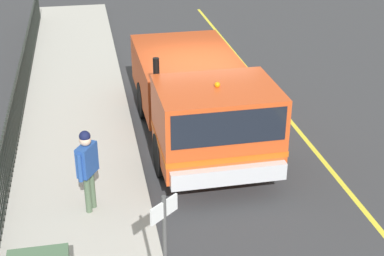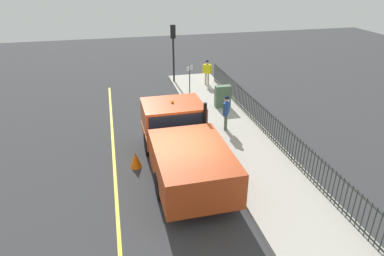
{
  "view_description": "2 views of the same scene",
  "coord_description": "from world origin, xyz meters",
  "px_view_note": "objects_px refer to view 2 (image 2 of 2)",
  "views": [
    {
      "loc": [
        2.73,
        13.07,
        6.37
      ],
      "look_at": [
        0.72,
        2.81,
        1.24
      ],
      "focal_mm": 52.51,
      "sensor_mm": 36.0,
      "label": 1
    },
    {
      "loc": [
        -2.09,
        -10.21,
        7.29
      ],
      "look_at": [
        0.99,
        2.65,
        0.91
      ],
      "focal_mm": 31.9,
      "sensor_mm": 36.0,
      "label": 2
    }
  ],
  "objects_px": {
    "traffic_cone": "(136,160)",
    "utility_cabinet": "(223,96)",
    "street_sign": "(190,80)",
    "worker_standing": "(226,109)",
    "work_truck": "(181,140)",
    "traffic_light_near": "(173,42)",
    "pedestrian_distant": "(207,70)"
  },
  "relations": [
    {
      "from": "traffic_cone",
      "to": "utility_cabinet",
      "type": "bearing_deg",
      "value": 43.69
    },
    {
      "from": "traffic_light_near",
      "to": "traffic_cone",
      "type": "distance_m",
      "value": 10.96
    },
    {
      "from": "traffic_cone",
      "to": "street_sign",
      "type": "distance_m",
      "value": 6.7
    },
    {
      "from": "traffic_light_near",
      "to": "utility_cabinet",
      "type": "distance_m",
      "value": 5.79
    },
    {
      "from": "worker_standing",
      "to": "pedestrian_distant",
      "type": "height_order",
      "value": "worker_standing"
    },
    {
      "from": "traffic_light_near",
      "to": "work_truck",
      "type": "bearing_deg",
      "value": 77.46
    },
    {
      "from": "street_sign",
      "to": "traffic_cone",
      "type": "bearing_deg",
      "value": -122.06
    },
    {
      "from": "traffic_light_near",
      "to": "street_sign",
      "type": "bearing_deg",
      "value": 86.99
    },
    {
      "from": "worker_standing",
      "to": "work_truck",
      "type": "bearing_deg",
      "value": -14.93
    },
    {
      "from": "work_truck",
      "to": "street_sign",
      "type": "distance_m",
      "value": 6.27
    },
    {
      "from": "work_truck",
      "to": "utility_cabinet",
      "type": "bearing_deg",
      "value": 56.94
    },
    {
      "from": "work_truck",
      "to": "traffic_light_near",
      "type": "distance_m",
      "value": 10.79
    },
    {
      "from": "utility_cabinet",
      "to": "traffic_cone",
      "type": "relative_size",
      "value": 1.8
    },
    {
      "from": "work_truck",
      "to": "street_sign",
      "type": "xyz_separation_m",
      "value": [
        1.73,
        6.01,
        0.38
      ]
    },
    {
      "from": "worker_standing",
      "to": "traffic_light_near",
      "type": "distance_m",
      "value": 8.14
    },
    {
      "from": "worker_standing",
      "to": "traffic_cone",
      "type": "height_order",
      "value": "worker_standing"
    },
    {
      "from": "street_sign",
      "to": "traffic_light_near",
      "type": "bearing_deg",
      "value": 90.39
    },
    {
      "from": "pedestrian_distant",
      "to": "traffic_cone",
      "type": "distance_m",
      "value": 10.45
    },
    {
      "from": "work_truck",
      "to": "traffic_light_near",
      "type": "relative_size",
      "value": 1.73
    },
    {
      "from": "work_truck",
      "to": "pedestrian_distant",
      "type": "xyz_separation_m",
      "value": [
        3.66,
        9.32,
        -0.08
      ]
    },
    {
      "from": "utility_cabinet",
      "to": "work_truck",
      "type": "bearing_deg",
      "value": -122.51
    },
    {
      "from": "work_truck",
      "to": "street_sign",
      "type": "height_order",
      "value": "street_sign"
    },
    {
      "from": "worker_standing",
      "to": "traffic_cone",
      "type": "relative_size",
      "value": 2.53
    },
    {
      "from": "utility_cabinet",
      "to": "traffic_cone",
      "type": "bearing_deg",
      "value": -136.31
    },
    {
      "from": "pedestrian_distant",
      "to": "street_sign",
      "type": "distance_m",
      "value": 3.86
    },
    {
      "from": "utility_cabinet",
      "to": "street_sign",
      "type": "xyz_separation_m",
      "value": [
        -1.72,
        0.59,
        0.85
      ]
    },
    {
      "from": "pedestrian_distant",
      "to": "traffic_cone",
      "type": "bearing_deg",
      "value": -98.25
    },
    {
      "from": "utility_cabinet",
      "to": "pedestrian_distant",
      "type": "bearing_deg",
      "value": 86.94
    },
    {
      "from": "pedestrian_distant",
      "to": "utility_cabinet",
      "type": "relative_size",
      "value": 1.35
    },
    {
      "from": "worker_standing",
      "to": "street_sign",
      "type": "distance_m",
      "value": 3.55
    },
    {
      "from": "worker_standing",
      "to": "traffic_light_near",
      "type": "xyz_separation_m",
      "value": [
        -1.0,
        7.91,
        1.61
      ]
    },
    {
      "from": "traffic_light_near",
      "to": "street_sign",
      "type": "relative_size",
      "value": 1.59
    }
  ]
}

